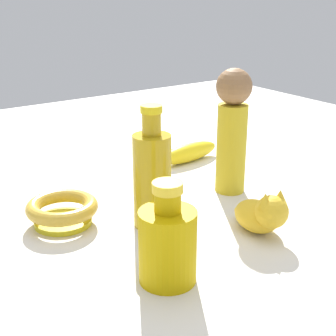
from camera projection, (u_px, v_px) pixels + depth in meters
ground at (168, 212)px, 0.96m from camera, size 2.00×2.00×0.00m
cat_figurine at (262, 214)px, 0.87m from camera, size 0.08×0.13×0.09m
nail_polish_jar at (148, 188)px, 1.02m from camera, size 0.03×0.03×0.04m
bowl at (62, 210)px, 0.91m from camera, size 0.13×0.13×0.05m
banana at (189, 153)px, 1.23m from camera, size 0.18×0.06×0.04m
bottle_short at (168, 243)px, 0.72m from camera, size 0.08×0.08×0.16m
bottle_tall at (152, 177)px, 0.88m from camera, size 0.07×0.07×0.22m
person_figure_adult at (232, 127)px, 1.02m from camera, size 0.07×0.07×0.26m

